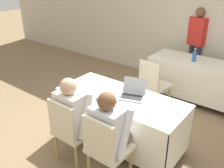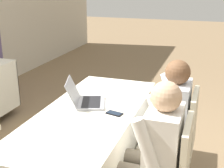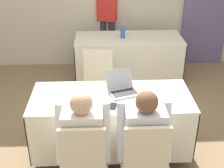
% 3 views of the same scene
% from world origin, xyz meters
% --- Properties ---
extents(ground_plane, '(24.00, 24.00, 0.00)m').
position_xyz_m(ground_plane, '(0.00, 0.00, 0.00)').
color(ground_plane, '#846B4C').
extents(conference_table_near, '(1.74, 0.73, 0.75)m').
position_xyz_m(conference_table_near, '(0.00, 0.00, 0.56)').
color(conference_table_near, silver).
rests_on(conference_table_near, ground_plane).
extents(conference_table_far, '(1.74, 0.73, 0.75)m').
position_xyz_m(conference_table_far, '(0.36, 1.91, 0.56)').
color(conference_table_far, silver).
rests_on(conference_table_far, ground_plane).
extents(laptop, '(0.39, 0.39, 0.21)m').
position_xyz_m(laptop, '(0.13, 0.08, 0.79)').
color(laptop, '#99999E').
rests_on(laptop, conference_table_near).
extents(cell_phone, '(0.10, 0.14, 0.01)m').
position_xyz_m(cell_phone, '(0.01, -0.21, 0.75)').
color(cell_phone, black).
rests_on(cell_phone, conference_table_near).
extents(paper_beside_laptop, '(0.32, 0.36, 0.00)m').
position_xyz_m(paper_beside_laptop, '(0.20, -0.11, 0.75)').
color(paper_beside_laptop, white).
rests_on(paper_beside_laptop, conference_table_near).
extents(water_bottle, '(0.07, 0.07, 0.24)m').
position_xyz_m(water_bottle, '(0.26, 1.89, 0.85)').
color(water_bottle, '#2D5BB7').
rests_on(water_bottle, conference_table_far).
extents(chair_near_left, '(0.44, 0.44, 0.89)m').
position_xyz_m(chair_near_left, '(-0.28, -0.67, 0.49)').
color(chair_near_left, tan).
rests_on(chair_near_left, ground_plane).
extents(chair_near_right, '(0.44, 0.44, 0.89)m').
position_xyz_m(chair_near_right, '(0.28, -0.67, 0.49)').
color(chair_near_right, tan).
rests_on(chair_near_right, ground_plane).
extents(chair_far_spare, '(0.50, 0.50, 0.89)m').
position_xyz_m(chair_far_spare, '(-0.12, 1.12, 0.49)').
color(chair_far_spare, tan).
rests_on(chair_far_spare, ground_plane).
extents(person_checkered_shirt, '(0.50, 0.52, 1.15)m').
position_xyz_m(person_checkered_shirt, '(-0.28, -0.57, 0.65)').
color(person_checkered_shirt, '#665B4C').
rests_on(person_checkered_shirt, ground_plane).
extents(person_white_shirt, '(0.50, 0.52, 1.15)m').
position_xyz_m(person_white_shirt, '(0.28, -0.57, 0.65)').
color(person_white_shirt, '#665B4C').
rests_on(person_white_shirt, ground_plane).
extents(person_red_shirt, '(0.38, 0.29, 1.59)m').
position_xyz_m(person_red_shirt, '(0.03, 2.58, 0.91)').
color(person_red_shirt, '#33333D').
rests_on(person_red_shirt, ground_plane).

